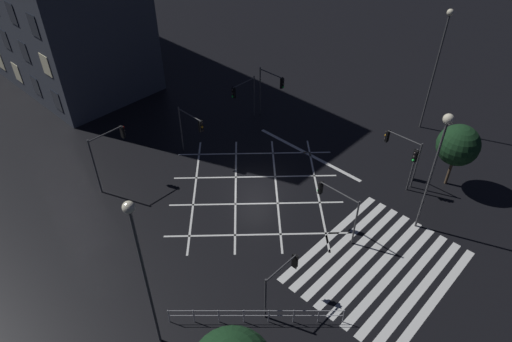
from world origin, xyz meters
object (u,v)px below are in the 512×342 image
(traffic_light_ne_main, at_px, (243,93))
(street_lamp_far, at_px, (441,144))
(traffic_light_nw_main, at_px, (109,146))
(traffic_light_se_cross, at_px, (400,147))
(traffic_light_se_main, at_px, (414,162))
(street_tree_near, at_px, (458,145))
(traffic_light_ne_cross, at_px, (272,85))
(street_lamp_east, at_px, (139,252))
(traffic_light_sw_main, at_px, (284,274))
(traffic_light_median_south, at_px, (335,200))
(traffic_light_median_north, at_px, (192,126))
(street_lamp_west, at_px, (440,51))

(traffic_light_ne_main, relative_size, street_lamp_far, 0.45)
(traffic_light_nw_main, relative_size, traffic_light_ne_main, 1.17)
(traffic_light_nw_main, bearing_deg, traffic_light_se_cross, -44.83)
(traffic_light_se_main, bearing_deg, street_tree_near, 147.74)
(traffic_light_nw_main, height_order, street_lamp_far, street_lamp_far)
(traffic_light_ne_cross, height_order, traffic_light_se_main, traffic_light_ne_cross)
(traffic_light_ne_main, distance_m, street_lamp_east, 21.91)
(street_lamp_far, bearing_deg, street_tree_near, 5.59)
(traffic_light_ne_cross, bearing_deg, traffic_light_se_main, -1.83)
(traffic_light_ne_cross, xyz_separation_m, street_lamp_far, (-3.25, -15.90, 3.32))
(traffic_light_ne_main, distance_m, traffic_light_sw_main, 18.92)
(traffic_light_ne_cross, distance_m, street_tree_near, 15.53)
(traffic_light_nw_main, bearing_deg, traffic_light_median_south, -64.18)
(traffic_light_se_main, xyz_separation_m, street_tree_near, (2.74, -1.73, 0.86))
(street_lamp_far, distance_m, street_tree_near, 6.45)
(traffic_light_ne_main, distance_m, traffic_light_median_north, 6.43)
(traffic_light_se_main, bearing_deg, street_lamp_west, -158.39)
(traffic_light_nw_main, relative_size, traffic_light_median_north, 1.14)
(traffic_light_nw_main, bearing_deg, traffic_light_se_main, -48.70)
(traffic_light_ne_cross, bearing_deg, street_lamp_far, -11.56)
(traffic_light_se_cross, xyz_separation_m, traffic_light_ne_main, (-2.18, 13.66, 0.03))
(traffic_light_se_cross, bearing_deg, traffic_light_median_south, 88.84)
(traffic_light_median_south, bearing_deg, traffic_light_se_cross, -91.16)
(traffic_light_ne_cross, relative_size, traffic_light_se_main, 1.26)
(traffic_light_se_main, distance_m, street_lamp_west, 10.08)
(traffic_light_se_cross, relative_size, traffic_light_median_south, 1.07)
(traffic_light_median_south, bearing_deg, street_tree_near, -108.76)
(traffic_light_se_cross, xyz_separation_m, traffic_light_nw_main, (-14.54, 14.45, 0.51))
(traffic_light_se_main, relative_size, traffic_light_nw_main, 0.79)
(traffic_light_median_south, height_order, street_tree_near, street_tree_near)
(traffic_light_median_north, relative_size, street_lamp_east, 0.41)
(traffic_light_ne_cross, distance_m, traffic_light_ne_main, 2.56)
(traffic_light_median_north, bearing_deg, street_lamp_east, -47.09)
(street_lamp_far, bearing_deg, traffic_light_se_cross, 47.57)
(traffic_light_ne_main, relative_size, traffic_light_sw_main, 1.21)
(traffic_light_ne_main, distance_m, street_lamp_west, 16.00)
(street_lamp_east, bearing_deg, traffic_light_ne_cross, 27.14)
(traffic_light_se_main, relative_size, street_lamp_west, 0.35)
(traffic_light_se_cross, xyz_separation_m, street_lamp_east, (-20.22, 1.89, 4.03))
(traffic_light_ne_cross, bearing_deg, traffic_light_ne_main, -125.89)
(traffic_light_se_main, height_order, street_lamp_east, street_lamp_east)
(traffic_light_ne_main, height_order, traffic_light_median_north, traffic_light_median_north)
(traffic_light_median_south, distance_m, traffic_light_ne_main, 14.57)
(traffic_light_ne_cross, height_order, traffic_light_sw_main, traffic_light_ne_cross)
(street_lamp_east, height_order, street_lamp_far, street_lamp_east)
(traffic_light_median_north, distance_m, street_tree_near, 19.19)
(traffic_light_ne_main, height_order, traffic_light_sw_main, traffic_light_ne_main)
(traffic_light_nw_main, xyz_separation_m, traffic_light_ne_main, (12.36, -0.79, -0.49))
(traffic_light_ne_main, bearing_deg, traffic_light_median_north, 8.19)
(traffic_light_ne_cross, bearing_deg, street_tree_near, 8.52)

